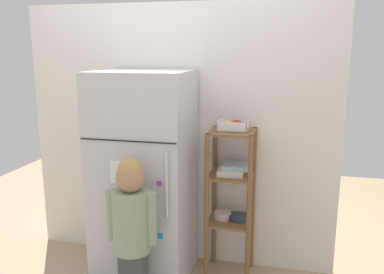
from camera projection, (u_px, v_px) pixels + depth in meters
kitchen_wall_back at (178, 137)px, 3.22m from camera, size 2.52×0.03×2.08m
refrigerator at (144, 177)px, 3.00m from camera, size 0.69×0.64×1.58m
child_standing at (132, 221)px, 2.59m from camera, size 0.34×0.25×1.06m
pantry_shelf_unit at (231, 190)px, 2.99m from camera, size 0.34×0.35×1.15m
fruit_bin at (234, 126)px, 2.89m from camera, size 0.21×0.15×0.08m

